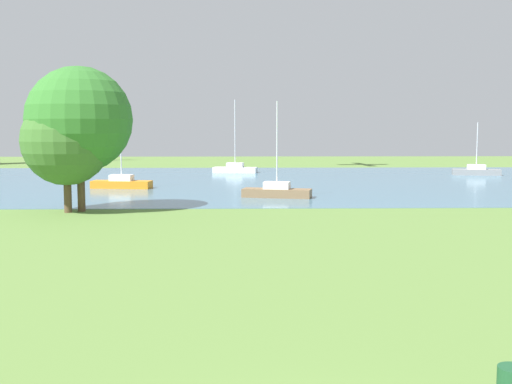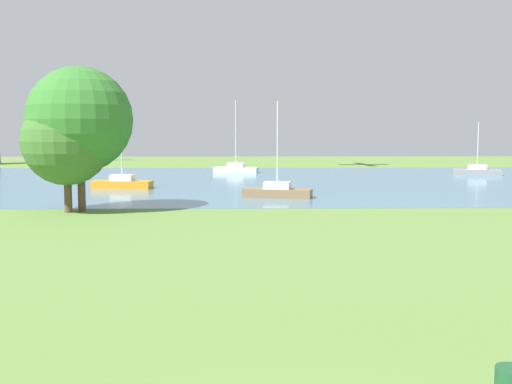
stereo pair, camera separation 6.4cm
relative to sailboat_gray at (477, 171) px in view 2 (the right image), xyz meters
The scene contains 8 objects.
ground_plane 42.11m from the sailboat_gray, 123.68° to the right, with size 160.00×160.00×0.00m, color olive.
water_surface 24.39m from the sailboat_gray, 163.23° to the right, with size 140.00×40.00×0.02m, color teal.
sailboat_gray is the anchor object (origin of this frame).
sailboat_orange 36.84m from the sailboat_gray, 158.18° to the right, with size 4.97×2.18×6.56m.
sailboat_white 25.47m from the sailboat_gray, behind, with size 5.00×2.40×7.95m.
sailboat_brown 30.32m from the sailboat_gray, 136.49° to the right, with size 5.02×2.60×6.71m.
tree_east_near 44.93m from the sailboat_gray, 140.44° to the right, with size 5.09×5.09×6.67m.
tree_west_far 44.23m from the sailboat_gray, 140.38° to the right, with size 6.13×6.13×8.42m.
Camera 2 is at (-1.15, -7.96, 4.83)m, focal length 44.36 mm.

